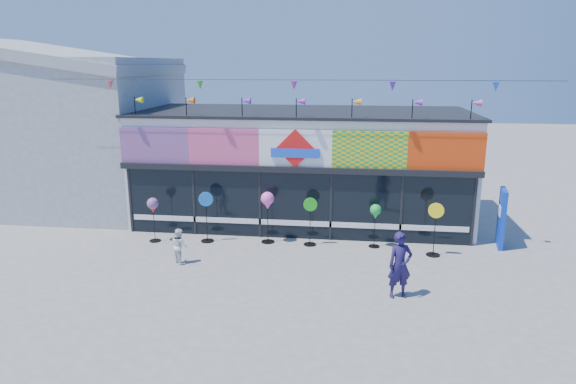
% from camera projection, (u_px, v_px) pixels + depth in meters
% --- Properties ---
extents(ground, '(80.00, 80.00, 0.00)m').
position_uv_depth(ground, '(281.00, 278.00, 14.23)').
color(ground, slate).
rests_on(ground, ground).
extents(kite_shop, '(16.00, 5.70, 5.31)m').
position_uv_depth(kite_shop, '(303.00, 165.00, 19.45)').
color(kite_shop, silver).
rests_on(kite_shop, ground).
extents(neighbour_building, '(8.18, 7.20, 6.87)m').
position_uv_depth(neighbour_building, '(67.00, 127.00, 21.40)').
color(neighbour_building, '#ACAEB1').
rests_on(neighbour_building, ground).
extents(blue_sign, '(0.29, 0.97, 1.91)m').
position_uv_depth(blue_sign, '(502.00, 218.00, 16.51)').
color(blue_sign, '#0C35B4').
rests_on(blue_sign, ground).
extents(spinner_0, '(0.38, 0.38, 1.51)m').
position_uv_depth(spinner_0, '(153.00, 207.00, 16.92)').
color(spinner_0, black).
rests_on(spinner_0, ground).
extents(spinner_1, '(0.48, 0.43, 1.70)m').
position_uv_depth(spinner_1, '(206.00, 216.00, 16.97)').
color(spinner_1, black).
rests_on(spinner_1, ground).
extents(spinner_2, '(0.44, 0.44, 1.73)m').
position_uv_depth(spinner_2, '(268.00, 202.00, 16.78)').
color(spinner_2, black).
rests_on(spinner_2, ground).
extents(spinner_3, '(0.45, 0.41, 1.60)m').
position_uv_depth(spinner_3, '(310.00, 220.00, 16.66)').
color(spinner_3, black).
rests_on(spinner_3, ground).
extents(spinner_4, '(0.36, 0.36, 1.43)m').
position_uv_depth(spinner_4, '(375.00, 213.00, 16.41)').
color(spinner_4, black).
rests_on(spinner_4, ground).
extents(spinner_5, '(0.47, 0.43, 1.69)m').
position_uv_depth(spinner_5, '(435.00, 228.00, 15.72)').
color(spinner_5, black).
rests_on(spinner_5, ground).
extents(adult_man, '(0.72, 0.59, 1.72)m').
position_uv_depth(adult_man, '(400.00, 265.00, 12.92)').
color(adult_man, '#1D1645').
rests_on(adult_man, ground).
extents(child, '(0.58, 0.57, 1.06)m').
position_uv_depth(child, '(179.00, 246.00, 15.24)').
color(child, white).
rests_on(child, ground).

